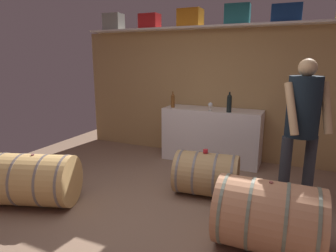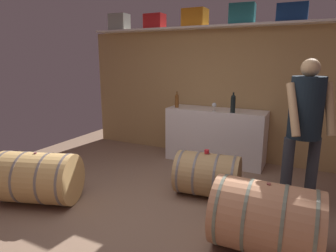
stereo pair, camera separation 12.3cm
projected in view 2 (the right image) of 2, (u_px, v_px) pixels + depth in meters
The scene contains 17 objects.
ground_plane at pixel (167, 199), 3.65m from camera, with size 6.19×8.33×0.02m, color #836651.
back_wall_panel at pixel (216, 95), 5.08m from camera, with size 4.99×0.10×2.19m, color #A98452.
high_shelf_board at pixel (216, 27), 4.70m from camera, with size 4.59×0.40×0.03m, color silver.
toolcase_grey at pixel (119, 22), 5.47m from camera, with size 0.33×0.27×0.30m, color gray.
toolcase_red at pixel (155, 21), 5.15m from camera, with size 0.34×0.24×0.25m, color red.
toolcase_orange at pixel (195, 18), 4.82m from camera, with size 0.38×0.29×0.28m, color orange.
toolcase_teal at pixel (242, 14), 4.48m from camera, with size 0.38×0.26×0.30m, color #20747A.
toolcase_navy at pixel (292, 13), 4.18m from camera, with size 0.42×0.20×0.26m, color navy.
work_cabinet at pixel (215, 136), 4.89m from camera, with size 1.62×0.53×0.89m, color silver.
wine_bottle_dark at pixel (233, 103), 4.47m from camera, with size 0.08×0.08×0.32m.
wine_bottle_amber at pixel (177, 100), 4.96m from camera, with size 0.07×0.07×0.27m.
wine_glass at pixel (214, 105), 4.60m from camera, with size 0.07×0.07×0.14m.
wine_barrel_near at pixel (208, 175), 3.69m from camera, with size 0.83×0.62×0.56m.
wine_barrel_far at pixel (266, 218), 2.59m from camera, with size 0.92×0.67×0.66m.
wine_barrel_flank at pixel (38, 178), 3.51m from camera, with size 1.07×0.87×0.63m.
tasting_cup at pixel (207, 152), 3.63m from camera, with size 0.06×0.06×0.05m, color red.
winemaker_pouring at pixel (305, 119), 3.26m from camera, with size 0.57×0.53×1.71m.
Camera 2 is at (1.50, -2.35, 1.71)m, focal length 31.22 mm.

